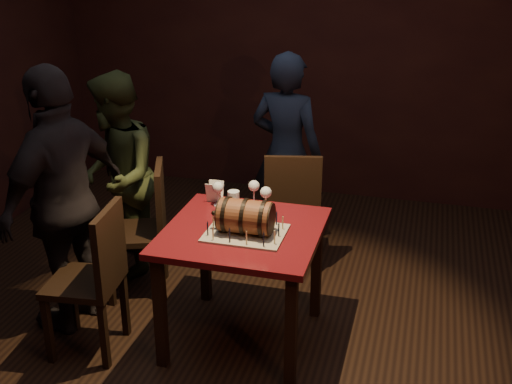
% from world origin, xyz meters
% --- Properties ---
extents(room_shell, '(5.04, 5.04, 2.80)m').
position_xyz_m(room_shell, '(0.00, 0.00, 1.40)').
color(room_shell, black).
rests_on(room_shell, ground).
extents(pub_table, '(0.90, 0.90, 0.75)m').
position_xyz_m(pub_table, '(-0.01, -0.05, 0.64)').
color(pub_table, '#4C0C12').
rests_on(pub_table, ground).
extents(cake_board, '(0.45, 0.35, 0.01)m').
position_xyz_m(cake_board, '(0.02, -0.11, 0.76)').
color(cake_board, gray).
rests_on(cake_board, pub_table).
extents(barrel_cake, '(0.36, 0.21, 0.21)m').
position_xyz_m(barrel_cake, '(0.02, -0.11, 0.86)').
color(barrel_cake, brown).
rests_on(barrel_cake, cake_board).
extents(birthday_candles, '(0.40, 0.30, 0.09)m').
position_xyz_m(birthday_candles, '(0.02, -0.11, 0.80)').
color(birthday_candles, '#FDE197').
rests_on(birthday_candles, cake_board).
extents(wine_glass_left, '(0.07, 0.07, 0.16)m').
position_xyz_m(wine_glass_left, '(-0.26, 0.24, 0.87)').
color(wine_glass_left, silver).
rests_on(wine_glass_left, pub_table).
extents(wine_glass_mid, '(0.07, 0.07, 0.16)m').
position_xyz_m(wine_glass_mid, '(-0.05, 0.33, 0.87)').
color(wine_glass_mid, silver).
rests_on(wine_glass_mid, pub_table).
extents(wine_glass_right, '(0.07, 0.07, 0.16)m').
position_xyz_m(wine_glass_right, '(0.05, 0.24, 0.87)').
color(wine_glass_right, silver).
rests_on(wine_glass_right, pub_table).
extents(pint_of_ale, '(0.07, 0.07, 0.15)m').
position_xyz_m(pint_of_ale, '(-0.13, 0.14, 0.82)').
color(pint_of_ale, silver).
rests_on(pint_of_ale, pub_table).
extents(menu_card, '(0.10, 0.05, 0.13)m').
position_xyz_m(menu_card, '(-0.30, 0.30, 0.81)').
color(menu_card, white).
rests_on(menu_card, pub_table).
extents(chair_back, '(0.48, 0.48, 0.93)m').
position_xyz_m(chair_back, '(0.08, 0.89, 0.52)').
color(chair_back, black).
rests_on(chair_back, ground).
extents(chair_left_rear, '(0.52, 0.52, 0.93)m').
position_xyz_m(chair_left_rear, '(-0.81, 0.33, 0.52)').
color(chair_left_rear, black).
rests_on(chair_left_rear, ground).
extents(chair_left_front, '(0.44, 0.44, 0.93)m').
position_xyz_m(chair_left_front, '(-0.81, -0.39, 0.52)').
color(chair_left_front, black).
rests_on(chair_left_front, ground).
extents(person_back, '(0.62, 0.46, 1.56)m').
position_xyz_m(person_back, '(-0.06, 1.30, 0.78)').
color(person_back, '#182031').
rests_on(person_back, ground).
extents(person_left_rear, '(0.82, 0.89, 1.49)m').
position_xyz_m(person_left_rear, '(-1.13, 0.55, 0.74)').
color(person_left_rear, '#32391C').
rests_on(person_left_rear, ground).
extents(person_left_front, '(0.62, 1.05, 1.68)m').
position_xyz_m(person_left_front, '(-1.12, -0.14, 0.84)').
color(person_left_front, black).
rests_on(person_left_front, ground).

